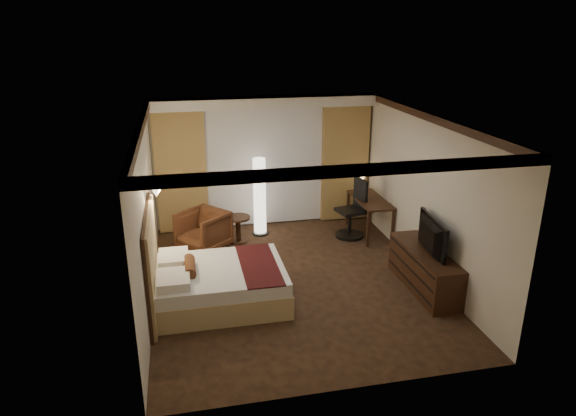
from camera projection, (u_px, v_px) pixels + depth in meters
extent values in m
cube|color=black|center=(293.00, 281.00, 8.53)|extent=(4.50, 5.50, 0.01)
cube|color=white|center=(294.00, 119.00, 7.61)|extent=(4.50, 5.50, 0.01)
cube|color=beige|center=(264.00, 161.00, 10.60)|extent=(4.50, 0.02, 2.70)
cube|color=beige|center=(146.00, 215.00, 7.63)|extent=(0.02, 5.50, 2.70)
cube|color=beige|center=(425.00, 195.00, 8.51)|extent=(0.02, 5.50, 2.70)
cube|color=white|center=(265.00, 102.00, 9.95)|extent=(4.50, 0.50, 0.20)
cube|color=silver|center=(265.00, 167.00, 10.56)|extent=(2.48, 0.04, 2.45)
cube|color=tan|center=(181.00, 173.00, 10.17)|extent=(1.00, 0.14, 2.45)
cube|color=tan|center=(345.00, 163.00, 10.84)|extent=(1.00, 0.14, 2.45)
imported|color=#4A3016|center=(203.00, 228.00, 9.63)|extent=(1.08, 1.09, 0.82)
imported|color=black|center=(426.00, 233.00, 7.97)|extent=(0.71, 1.11, 0.14)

